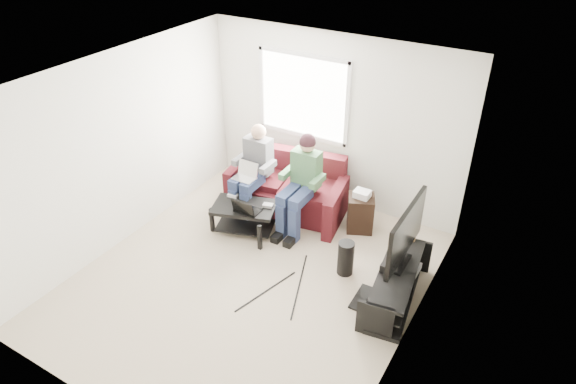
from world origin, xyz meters
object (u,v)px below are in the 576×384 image
at_px(end_table, 360,212).
at_px(tv_stand, 396,286).
at_px(tv, 406,234).
at_px(subwoofer, 346,258).
at_px(sofa, 288,190).
at_px(coffee_table, 245,213).

bearing_deg(end_table, tv_stand, -49.83).
distance_m(tv_stand, tv, 0.72).
relative_size(tv_stand, subwoofer, 3.04).
bearing_deg(sofa, coffee_table, -104.04).
distance_m(coffee_table, end_table, 1.65).
height_order(coffee_table, tv, tv).
xyz_separation_m(sofa, end_table, (1.18, 0.05, -0.03)).
xyz_separation_m(tv_stand, tv, (-0.00, 0.10, 0.71)).
xyz_separation_m(coffee_table, tv, (2.34, -0.14, 0.60)).
relative_size(coffee_table, subwoofer, 2.11).
bearing_deg(subwoofer, end_table, 103.12).
xyz_separation_m(tv, end_table, (-0.95, 1.03, -0.63)).
relative_size(tv_stand, tv, 1.30).
xyz_separation_m(coffee_table, subwoofer, (1.62, -0.10, -0.09)).
bearing_deg(tv, coffee_table, 176.52).
height_order(tv_stand, end_table, end_table).
distance_m(coffee_table, tv, 2.42).
xyz_separation_m(tv_stand, end_table, (-0.96, 1.13, 0.08)).
relative_size(sofa, coffee_table, 1.97).
bearing_deg(subwoofer, coffee_table, 176.54).
bearing_deg(end_table, coffee_table, -147.25).
xyz_separation_m(sofa, tv_stand, (2.13, -1.08, -0.11)).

